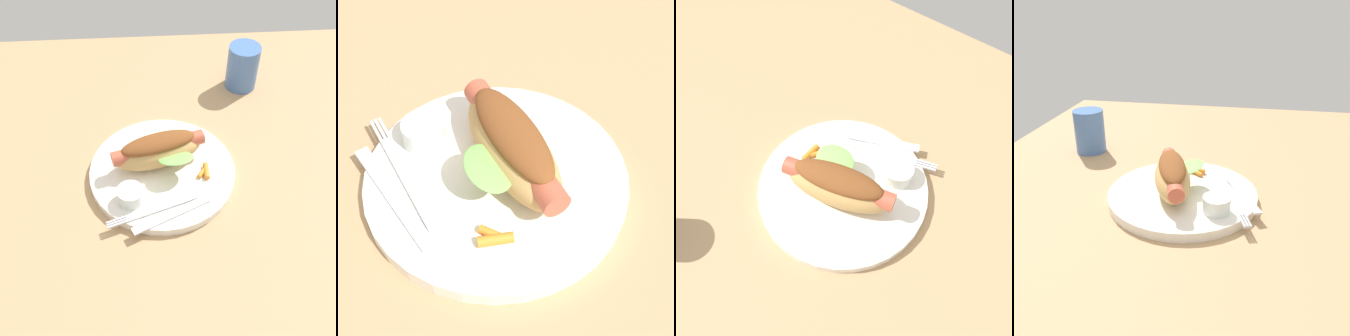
{
  "view_description": "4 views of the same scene",
  "coord_description": "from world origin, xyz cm",
  "views": [
    {
      "loc": [
        3.26,
        49.62,
        59.2
      ],
      "look_at": [
        0.02,
        2.04,
        4.17
      ],
      "focal_mm": 46.05,
      "sensor_mm": 36.0,
      "label": 1
    },
    {
      "loc": [
        -29.53,
        4.71,
        38.92
      ],
      "look_at": [
        -0.3,
        -0.76,
        3.76
      ],
      "focal_mm": 53.26,
      "sensor_mm": 36.0,
      "label": 2
    },
    {
      "loc": [
        18.32,
        -21.61,
        50.38
      ],
      "look_at": [
        0.95,
        0.21,
        6.43
      ],
      "focal_mm": 39.69,
      "sensor_mm": 36.0,
      "label": 3
    },
    {
      "loc": [
        57.61,
        10.24,
        32.7
      ],
      "look_at": [
        -0.08,
        -0.29,
        5.6
      ],
      "focal_mm": 40.4,
      "sensor_mm": 36.0,
      "label": 4
    }
  ],
  "objects": [
    {
      "name": "hot_dog",
      "position": [
        1.39,
        -1.65,
        4.89
      ],
      "size": [
        16.66,
        10.29,
        6.1
      ],
      "rotation": [
        0.0,
        0.0,
        0.28
      ],
      "color": "tan",
      "rests_on": "plate"
    },
    {
      "name": "sauce_ramekin",
      "position": [
        6.5,
        6.37,
        2.88
      ],
      "size": [
        4.41,
        4.41,
        2.57
      ],
      "primitive_type": "cylinder",
      "color": "white",
      "rests_on": "plate"
    },
    {
      "name": "fork",
      "position": [
        2.19,
        8.66,
        1.8
      ],
      "size": [
        16.07,
        6.39,
        0.4
      ],
      "rotation": [
        0.0,
        0.0,
        0.32
      ],
      "color": "silver",
      "rests_on": "plate"
    },
    {
      "name": "carrot_garnish",
      "position": [
        -6.49,
        1.43,
        2.06
      ],
      "size": [
        2.25,
        3.2,
        0.98
      ],
      "color": "orange",
      "rests_on": "plate"
    },
    {
      "name": "ground_plane",
      "position": [
        0.0,
        0.0,
        -0.9
      ],
      "size": [
        120.0,
        90.0,
        1.8
      ],
      "primitive_type": "cube",
      "color": "tan"
    },
    {
      "name": "plate",
      "position": [
        0.9,
        0.18,
        0.8
      ],
      "size": [
        25.66,
        25.66,
        1.6
      ],
      "primitive_type": "cylinder",
      "color": "white",
      "rests_on": "ground_plane"
    },
    {
      "name": "knife",
      "position": [
        0.43,
        9.97,
        1.78
      ],
      "size": [
        13.22,
        7.1,
        0.36
      ],
      "primitive_type": "cube",
      "rotation": [
        0.0,
        0.0,
        0.43
      ],
      "color": "silver",
      "rests_on": "plate"
    }
  ]
}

